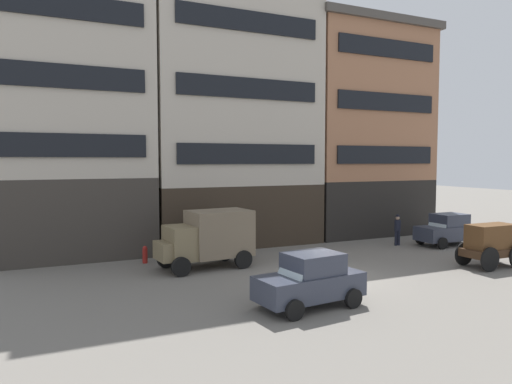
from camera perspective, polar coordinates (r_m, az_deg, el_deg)
name	(u,v)px	position (r m, az deg, el deg)	size (l,w,h in m)	color
ground_plane	(330,279)	(20.12, 8.93, -10.37)	(120.00, 120.00, 0.00)	slate
building_far_left	(68,90)	(26.99, -21.82, 11.44)	(8.39, 6.97, 17.15)	#38332D
building_center_left	(228,91)	(28.97, -3.45, 12.18)	(10.21, 6.97, 18.16)	#33281E
building_center_right	(355,130)	(33.30, 11.88, 7.42)	(9.22, 6.97, 14.00)	black
cargo_wagon	(492,242)	(24.42, 26.72, -5.46)	(2.92, 1.54, 1.98)	#3D2819
delivery_truck_near	(208,237)	(21.68, -5.87, -5.46)	(4.49, 2.47, 2.62)	#7A6B4C
sedan_dark	(310,280)	(16.13, 6.59, -10.59)	(3.85, 2.17, 1.83)	#333847
sedan_light	(448,230)	(29.52, 22.25, -4.24)	(3.73, 1.91, 1.83)	#333847
pedestrian_officer	(397,229)	(28.46, 16.80, -4.27)	(0.51, 0.51, 1.79)	black
fire_hydrant_curbside	(145,254)	(23.33, -13.33, -7.37)	(0.24, 0.24, 0.83)	maroon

